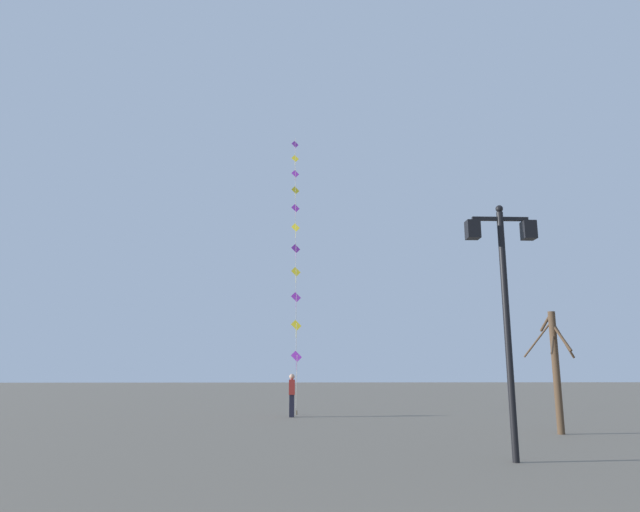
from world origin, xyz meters
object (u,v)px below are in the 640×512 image
(twin_lantern_lamp_post, at_px, (504,280))
(kite_flyer, at_px, (292,394))
(bare_tree, at_px, (556,366))
(kite_train, at_px, (296,236))

(twin_lantern_lamp_post, relative_size, kite_flyer, 3.13)
(kite_flyer, xyz_separation_m, bare_tree, (7.93, -6.73, 1.06))
(kite_train, bearing_deg, kite_flyer, -90.31)
(kite_train, relative_size, bare_tree, 5.06)
(twin_lantern_lamp_post, bearing_deg, kite_train, 102.76)
(kite_flyer, bearing_deg, bare_tree, -130.09)
(twin_lantern_lamp_post, xyz_separation_m, kite_train, (-4.57, 20.18, 5.86))
(bare_tree, bearing_deg, twin_lantern_lamp_post, -122.84)
(twin_lantern_lamp_post, height_order, bare_tree, twin_lantern_lamp_post)
(twin_lantern_lamp_post, bearing_deg, bare_tree, 57.16)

